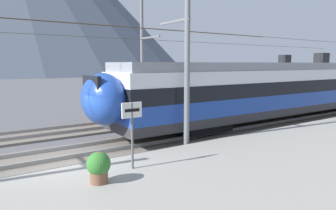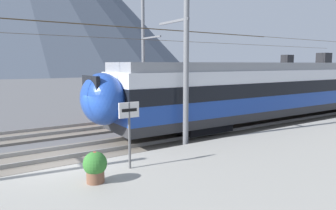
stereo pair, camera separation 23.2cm
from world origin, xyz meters
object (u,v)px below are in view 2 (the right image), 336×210
at_px(platform_sign, 129,120).
at_px(potted_plant_platform_edge, 95,165).
at_px(catenary_mast_mid, 184,54).
at_px(catenary_mast_far_side, 144,56).
at_px(train_near_platform, 284,88).
at_px(train_far_track, 256,83).

distance_m(platform_sign, potted_plant_platform_edge, 1.84).
distance_m(catenary_mast_mid, catenary_mast_far_side, 8.79).
height_order(train_near_platform, platform_sign, train_near_platform).
distance_m(train_far_track, potted_plant_platform_edge, 19.08).
xyz_separation_m(train_near_platform, catenary_mast_mid, (-9.39, -1.81, 1.96)).
bearing_deg(platform_sign, potted_plant_platform_edge, -158.08).
height_order(train_far_track, catenary_mast_mid, catenary_mast_mid).
relative_size(catenary_mast_mid, potted_plant_platform_edge, 42.40).
height_order(train_near_platform, potted_plant_platform_edge, train_near_platform).
bearing_deg(catenary_mast_mid, catenary_mast_far_side, 72.46).
bearing_deg(potted_plant_platform_edge, platform_sign, 21.92).
distance_m(train_near_platform, catenary_mast_far_side, 9.64).
relative_size(train_near_platform, catenary_mast_mid, 0.68).
height_order(train_near_platform, train_far_track, same).
xyz_separation_m(catenary_mast_far_side, potted_plant_platform_edge, (-7.61, -10.85, -3.42)).
relative_size(train_near_platform, train_far_track, 1.12).
relative_size(train_far_track, catenary_mast_mid, 0.61).
relative_size(catenary_mast_mid, platform_sign, 17.66).
bearing_deg(train_far_track, train_near_platform, -118.89).
relative_size(platform_sign, potted_plant_platform_edge, 2.40).
distance_m(catenary_mast_far_side, potted_plant_platform_edge, 13.68).
xyz_separation_m(train_near_platform, platform_sign, (-12.98, -3.73, -0.24)).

